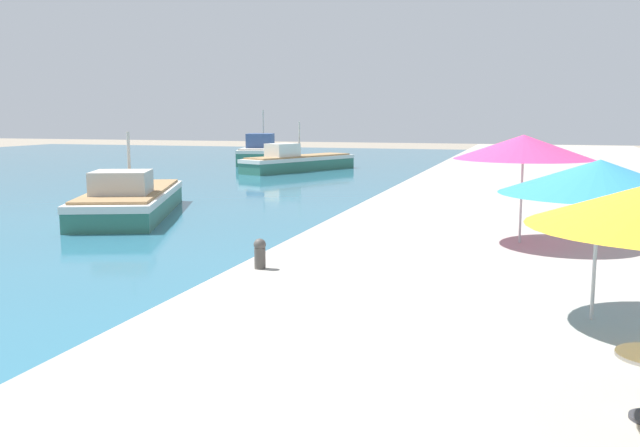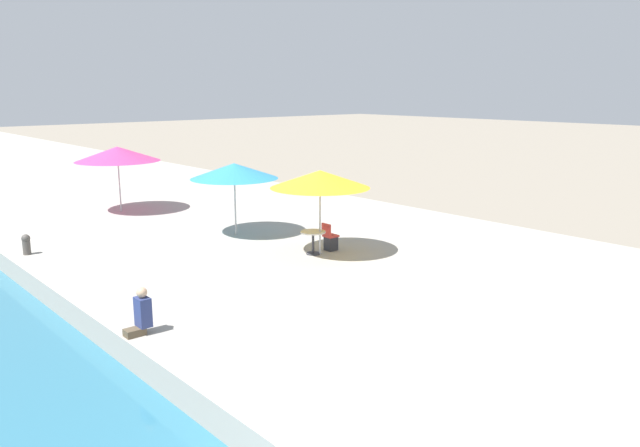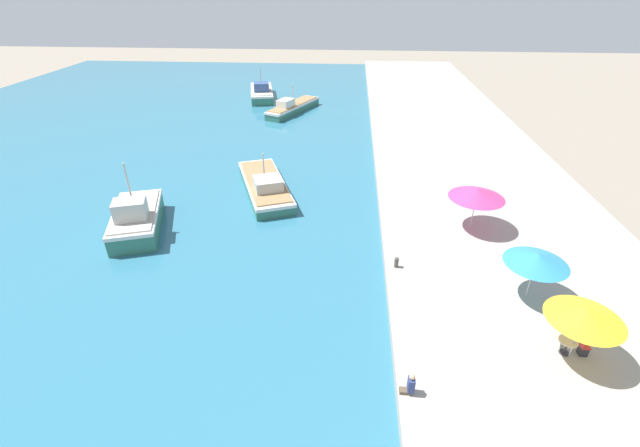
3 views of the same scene
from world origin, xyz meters
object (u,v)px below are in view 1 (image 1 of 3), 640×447
object	(u,v)px
mooring_bollard	(260,253)
fishing_boat_mid	(130,199)
cafe_umbrella_white	(600,177)
fishing_boat_distant	(263,153)
cafe_umbrella_striped	(523,147)
fishing_boat_far	(298,161)

from	to	relation	value
mooring_bollard	fishing_boat_mid	bearing A→B (deg)	132.79
fishing_boat_mid	cafe_umbrella_white	bearing A→B (deg)	-58.44
fishing_boat_distant	fishing_boat_mid	bearing A→B (deg)	-90.92
fishing_boat_mid	cafe_umbrella_striped	bearing A→B (deg)	-40.90
fishing_boat_distant	cafe_umbrella_striped	distance (m)	40.81
cafe_umbrella_striped	mooring_bollard	size ratio (longest dim) A/B	5.37
fishing_boat_mid	mooring_bollard	distance (m)	13.91
fishing_boat_mid	cafe_umbrella_striped	size ratio (longest dim) A/B	2.75
fishing_boat_mid	cafe_umbrella_white	world-z (taller)	fishing_boat_mid
fishing_boat_mid	fishing_boat_far	distance (m)	22.97
fishing_boat_distant	cafe_umbrella_striped	xyz separation A→B (m)	(20.75, -35.07, 2.24)
fishing_boat_distant	mooring_bollard	size ratio (longest dim) A/B	14.23
fishing_boat_far	mooring_bollard	world-z (taller)	fishing_boat_far
fishing_boat_distant	cafe_umbrella_striped	world-z (taller)	fishing_boat_distant
fishing_boat_far	fishing_boat_distant	bearing A→B (deg)	152.06
fishing_boat_mid	cafe_umbrella_striped	world-z (taller)	cafe_umbrella_striped
fishing_boat_distant	cafe_umbrella_white	distance (m)	47.45
fishing_boat_far	fishing_boat_mid	bearing A→B (deg)	-63.49
fishing_boat_far	fishing_boat_distant	xyz separation A→B (m)	(-5.23, 6.79, 0.16)
fishing_boat_mid	fishing_boat_far	size ratio (longest dim) A/B	0.99
fishing_boat_mid	fishing_boat_distant	world-z (taller)	fishing_boat_distant
cafe_umbrella_striped	mooring_bollard	distance (m)	7.47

